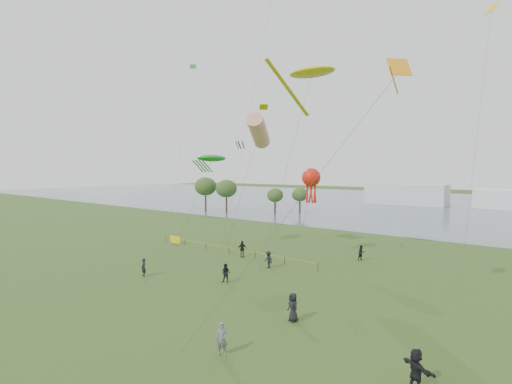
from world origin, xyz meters
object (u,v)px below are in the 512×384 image
Objects in this scene: fence at (194,243)px; kite_stingray at (311,73)px; kite_octopus at (311,178)px; kite_flyer at (222,339)px.

kite_stingray is (16.60, 0.95, 19.24)m from fence.
kite_flyer is at bearing -63.13° from kite_octopus.
fence is 1.19× the size of kite_stingray.
fence is 28.79m from kite_flyer.
kite_stingray reaches higher than kite_flyer.
kite_stingray reaches higher than kite_octopus.
fence is at bearing -160.33° from kite_stingray.
kite_flyer is (22.37, -18.13, 0.34)m from fence.
fence is 13.50× the size of kite_flyer.
kite_stingray is at bearing -53.08° from kite_octopus.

